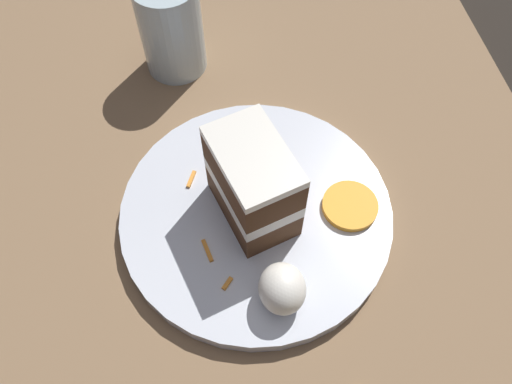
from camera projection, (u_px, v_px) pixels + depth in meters
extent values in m
plane|color=black|center=(211.00, 262.00, 0.55)|extent=(6.00, 6.00, 0.00)
cube|color=#846647|center=(209.00, 256.00, 0.53)|extent=(0.95, 0.80, 0.04)
cylinder|color=silver|center=(256.00, 213.00, 0.53)|extent=(0.28, 0.28, 0.02)
cube|color=#4C2D19|center=(253.00, 200.00, 0.50)|extent=(0.11, 0.09, 0.04)
cube|color=white|center=(253.00, 186.00, 0.48)|extent=(0.11, 0.09, 0.02)
cube|color=#4C2D19|center=(253.00, 170.00, 0.46)|extent=(0.11, 0.09, 0.04)
cube|color=white|center=(253.00, 156.00, 0.44)|extent=(0.11, 0.09, 0.01)
ellipsoid|color=white|center=(282.00, 289.00, 0.45)|extent=(0.05, 0.04, 0.04)
cylinder|color=orange|center=(350.00, 206.00, 0.52)|extent=(0.06, 0.06, 0.01)
cube|color=orange|center=(205.00, 251.00, 0.49)|extent=(0.03, 0.01, 0.00)
cube|color=orange|center=(227.00, 283.00, 0.48)|extent=(0.01, 0.01, 0.00)
cube|color=orange|center=(280.00, 163.00, 0.55)|extent=(0.02, 0.01, 0.00)
cube|color=orange|center=(191.00, 179.00, 0.54)|extent=(0.02, 0.01, 0.00)
cylinder|color=silver|center=(171.00, 28.00, 0.60)|extent=(0.08, 0.08, 0.12)
cylinder|color=silver|center=(176.00, 52.00, 0.63)|extent=(0.07, 0.07, 0.04)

